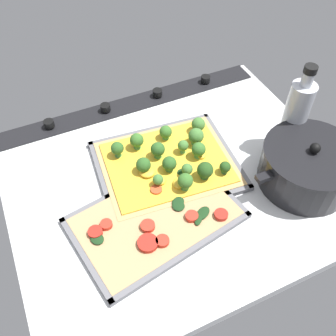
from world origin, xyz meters
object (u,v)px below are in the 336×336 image
baking_tray_back (156,219)px  cooking_pot (308,167)px  baking_tray_front (167,166)px  oil_bottle (295,116)px  broccoli_pizza (170,160)px  veggie_pizza_back (156,218)px

baking_tray_back → cooking_pot: (-36.79, 4.42, 4.69)cm
baking_tray_front → oil_bottle: 33.67cm
broccoli_pizza → oil_bottle: (-30.78, 6.12, 7.99)cm
baking_tray_front → cooking_pot: bearing=147.7°
cooking_pot → broccoli_pizza: bearing=-32.8°
broccoli_pizza → veggie_pizza_back: 16.51cm
veggie_pizza_back → cooking_pot: (-36.79, 4.16, 3.98)cm
cooking_pot → oil_bottle: (-3.55, -11.44, 5.23)cm
veggie_pizza_back → cooking_pot: bearing=173.6°
baking_tray_front → broccoli_pizza: (-0.78, 0.11, 1.94)cm
broccoli_pizza → veggie_pizza_back: bearing=54.5°
cooking_pot → oil_bottle: bearing=-107.2°
veggie_pizza_back → cooking_pot: size_ratio=1.27×
baking_tray_front → broccoli_pizza: broccoli_pizza is taller
baking_tray_front → cooking_pot: size_ratio=1.25×
baking_tray_back → cooking_pot: cooking_pot is taller
veggie_pizza_back → cooking_pot: cooking_pot is taller
broccoli_pizza → oil_bottle: bearing=168.7°
baking_tray_front → baking_tray_back: same height
veggie_pizza_back → baking_tray_front: bearing=-123.0°
cooking_pot → oil_bottle: oil_bottle is taller
baking_tray_front → oil_bottle: (-31.56, 6.24, 9.93)cm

